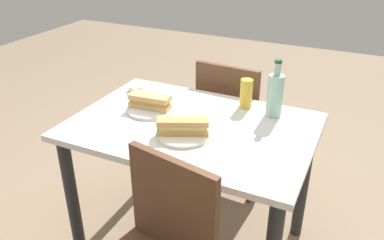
{
  "coord_description": "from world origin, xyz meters",
  "views": [
    {
      "loc": [
        0.69,
        -1.47,
        1.58
      ],
      "look_at": [
        0.0,
        0.0,
        0.75
      ],
      "focal_mm": 37.03,
      "sensor_mm": 36.0,
      "label": 1
    }
  ],
  "objects": [
    {
      "name": "dining_table",
      "position": [
        0.0,
        0.0,
        0.61
      ],
      "size": [
        1.11,
        0.77,
        0.73
      ],
      "color": "silver",
      "rests_on": "ground"
    },
    {
      "name": "chair_far",
      "position": [
        -0.0,
        0.58,
        0.49
      ],
      "size": [
        0.42,
        0.42,
        0.86
      ],
      "color": "brown",
      "rests_on": "ground"
    },
    {
      "name": "plate_near",
      "position": [
        0.01,
        -0.12,
        0.74
      ],
      "size": [
        0.23,
        0.23,
        0.01
      ],
      "primitive_type": "cylinder",
      "color": "silver",
      "rests_on": "dining_table"
    },
    {
      "name": "baguette_sandwich_near",
      "position": [
        0.01,
        -0.12,
        0.78
      ],
      "size": [
        0.23,
        0.16,
        0.07
      ],
      "color": "tan",
      "rests_on": "plate_near"
    },
    {
      "name": "knife_near",
      "position": [
        -0.02,
        -0.07,
        0.75
      ],
      "size": [
        0.17,
        0.07,
        0.01
      ],
      "color": "silver",
      "rests_on": "plate_near"
    },
    {
      "name": "plate_far",
      "position": [
        -0.25,
        0.04,
        0.74
      ],
      "size": [
        0.23,
        0.23,
        0.01
      ],
      "primitive_type": "cylinder",
      "color": "white",
      "rests_on": "dining_table"
    },
    {
      "name": "baguette_sandwich_far",
      "position": [
        -0.25,
        0.04,
        0.78
      ],
      "size": [
        0.21,
        0.09,
        0.07
      ],
      "color": "tan",
      "rests_on": "plate_far"
    },
    {
      "name": "knife_far",
      "position": [
        -0.26,
        0.09,
        0.75
      ],
      "size": [
        0.18,
        0.02,
        0.01
      ],
      "color": "silver",
      "rests_on": "plate_far"
    },
    {
      "name": "water_bottle",
      "position": [
        0.32,
        0.25,
        0.84
      ],
      "size": [
        0.08,
        0.08,
        0.28
      ],
      "color": "#99C6B7",
      "rests_on": "dining_table"
    },
    {
      "name": "beer_glass",
      "position": [
        0.16,
        0.28,
        0.81
      ],
      "size": [
        0.06,
        0.06,
        0.15
      ],
      "primitive_type": "cylinder",
      "color": "gold",
      "rests_on": "dining_table"
    },
    {
      "name": "olive_bowl",
      "position": [
        -0.45,
        0.23,
        0.75
      ],
      "size": [
        0.08,
        0.08,
        0.03
      ],
      "primitive_type": "cylinder",
      "color": "silver",
      "rests_on": "dining_table"
    }
  ]
}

